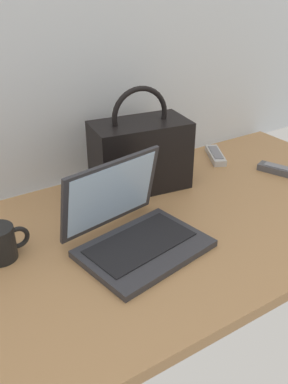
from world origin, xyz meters
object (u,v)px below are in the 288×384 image
(coffee_mug, at_px, (0,243))
(remote_control_far, at_px, (281,170))
(remote_control_near, at_px, (216,155))
(laptop, at_px, (133,229))
(handbag, at_px, (140,154))

(coffee_mug, relative_size, remote_control_far, 0.71)
(remote_control_near, relative_size, remote_control_far, 0.98)
(remote_control_near, distance_m, remote_control_far, 0.25)
(laptop, bearing_deg, remote_control_near, 28.92)
(laptop, distance_m, remote_control_near, 0.63)
(laptop, relative_size, remote_control_near, 2.12)
(coffee_mug, xyz_separation_m, handbag, (0.49, 0.14, 0.07))
(laptop, relative_size, coffee_mug, 2.93)
(remote_control_near, height_order, remote_control_far, same)
(handbag, bearing_deg, remote_control_near, 6.37)
(remote_control_far, bearing_deg, remote_control_near, 114.81)
(remote_control_near, relative_size, handbag, 0.49)
(coffee_mug, bearing_deg, laptop, -22.39)
(laptop, height_order, remote_control_far, laptop)
(coffee_mug, distance_m, handbag, 0.52)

